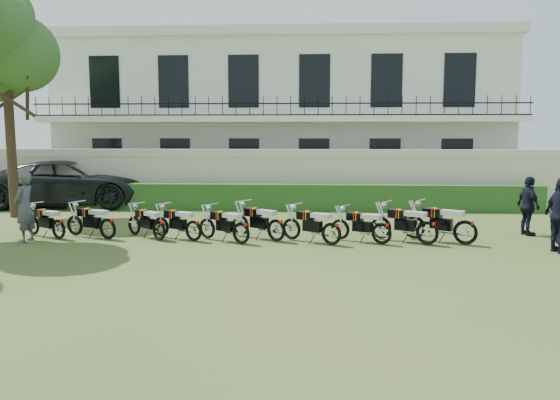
{
  "coord_description": "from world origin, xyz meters",
  "views": [
    {
      "loc": [
        1.37,
        -13.38,
        2.95
      ],
      "look_at": [
        0.53,
        1.4,
        1.11
      ],
      "focal_mm": 35.0,
      "sensor_mm": 36.0,
      "label": 1
    }
  ],
  "objects": [
    {
      "name": "inspector",
      "position": [
        -6.34,
        0.77,
        0.95
      ],
      "size": [
        0.52,
        0.73,
        1.91
      ],
      "primitive_type": "imported",
      "rotation": [
        0.0,
        0.0,
        -1.66
      ],
      "color": "#545459",
      "rests_on": "ground"
    },
    {
      "name": "motorcycle_7",
      "position": [
        3.24,
        0.87,
        0.45
      ],
      "size": [
        1.59,
        0.96,
        0.97
      ],
      "rotation": [
        0.0,
        0.0,
        1.05
      ],
      "color": "black",
      "rests_on": "ground"
    },
    {
      "name": "perimeter_wall",
      "position": [
        0.0,
        8.0,
        1.17
      ],
      "size": [
        30.0,
        0.35,
        2.3
      ],
      "color": "beige",
      "rests_on": "ground"
    },
    {
      "name": "motorcycle_1",
      "position": [
        -4.21,
        1.12,
        0.46
      ],
      "size": [
        1.71,
        0.87,
        1.0
      ],
      "rotation": [
        0.0,
        0.0,
        1.16
      ],
      "color": "black",
      "rests_on": "ground"
    },
    {
      "name": "motorcycle_6",
      "position": [
        1.92,
        0.68,
        0.47
      ],
      "size": [
        1.62,
        1.09,
        1.02
      ],
      "rotation": [
        0.0,
        0.0,
        1.0
      ],
      "color": "black",
      "rests_on": "ground"
    },
    {
      "name": "motorcycle_0",
      "position": [
        -5.57,
        1.07,
        0.44
      ],
      "size": [
        1.56,
        0.94,
        0.95
      ],
      "rotation": [
        0.0,
        0.0,
        1.05
      ],
      "color": "black",
      "rests_on": "ground"
    },
    {
      "name": "suv",
      "position": [
        -8.25,
        8.0,
        0.92
      ],
      "size": [
        6.89,
        3.67,
        1.84
      ],
      "primitive_type": "imported",
      "rotation": [
        0.0,
        0.0,
        1.66
      ],
      "color": "black",
      "rests_on": "ground"
    },
    {
      "name": "motorcycle_8",
      "position": [
        4.43,
        0.87,
        0.49
      ],
      "size": [
        1.68,
        1.17,
        1.07
      ],
      "rotation": [
        0.0,
        0.0,
        0.98
      ],
      "color": "black",
      "rests_on": "ground"
    },
    {
      "name": "motorcycle_3",
      "position": [
        -1.79,
        0.99,
        0.45
      ],
      "size": [
        1.59,
        0.96,
        0.97
      ],
      "rotation": [
        0.0,
        0.0,
        1.05
      ],
      "color": "black",
      "rests_on": "ground"
    },
    {
      "name": "hedge",
      "position": [
        1.0,
        7.2,
        0.5
      ],
      "size": [
        18.0,
        0.6,
        1.0
      ],
      "primitive_type": "cube",
      "color": "#1C4518",
      "rests_on": "ground"
    },
    {
      "name": "building",
      "position": [
        0.0,
        13.96,
        3.71
      ],
      "size": [
        20.4,
        9.6,
        7.4
      ],
      "color": "white",
      "rests_on": "ground"
    },
    {
      "name": "officer_5",
      "position": [
        7.61,
        2.49,
        0.85
      ],
      "size": [
        0.59,
        1.06,
        1.71
      ],
      "primitive_type": "imported",
      "rotation": [
        0.0,
        0.0,
        1.75
      ],
      "color": "black",
      "rests_on": "ground"
    },
    {
      "name": "tree_west_near",
      "position": [
        -8.96,
        5.0,
        5.89
      ],
      "size": [
        3.4,
        3.2,
        7.9
      ],
      "color": "#473323",
      "rests_on": "ground"
    },
    {
      "name": "motorcycle_9",
      "position": [
        5.42,
        0.91,
        0.51
      ],
      "size": [
        1.78,
        1.16,
        1.11
      ],
      "rotation": [
        0.0,
        0.0,
        1.01
      ],
      "color": "black",
      "rests_on": "ground"
    },
    {
      "name": "motorcycle_4",
      "position": [
        -0.46,
        0.7,
        0.45
      ],
      "size": [
        1.56,
        1.05,
        0.98
      ],
      "rotation": [
        0.0,
        0.0,
        1.0
      ],
      "color": "black",
      "rests_on": "ground"
    },
    {
      "name": "ground",
      "position": [
        0.0,
        0.0,
        0.0
      ],
      "size": [
        100.0,
        100.0,
        0.0
      ],
      "primitive_type": "plane",
      "color": "#3A5020",
      "rests_on": "ground"
    },
    {
      "name": "motorcycle_2",
      "position": [
        -2.76,
        1.06,
        0.44
      ],
      "size": [
        1.41,
        1.15,
        0.95
      ],
      "rotation": [
        0.0,
        0.0,
        0.9
      ],
      "color": "black",
      "rests_on": "ground"
    },
    {
      "name": "motorcycle_5",
      "position": [
        0.45,
        1.09,
        0.48
      ],
      "size": [
        1.61,
        1.17,
        1.04
      ],
      "rotation": [
        0.0,
        0.0,
        0.96
      ],
      "color": "black",
      "rests_on": "ground"
    }
  ]
}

